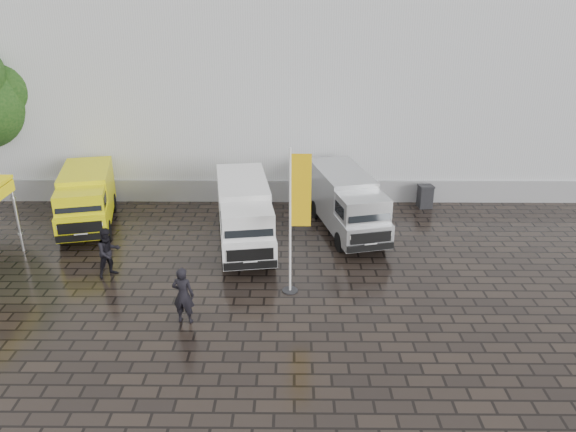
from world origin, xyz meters
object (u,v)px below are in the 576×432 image
Objects in this scene: van_silver at (347,204)px; wheelie_bin at (425,196)px; van_white at (244,216)px; van_yellow at (87,200)px; person_front at (183,295)px; flagpole at (296,215)px; person_tent at (109,252)px.

wheelie_bin is at bearing 21.71° from van_silver.
van_white reaches higher than wheelie_bin.
person_front is at bearing -66.51° from van_yellow.
van_yellow is 4.75× the size of wheelie_bin.
van_silver is 5.28× the size of wheelie_bin.
van_yellow reaches higher than wheelie_bin.
van_silver reaches higher than person_front.
van_white is at bearing 118.84° from flagpole.
van_white is 5.41× the size of wheelie_bin.
van_yellow is 14.28m from wheelie_bin.
wheelie_bin is at bearing -124.90° from person_front.
wheelie_bin is (14.10, 2.18, -0.60)m from van_yellow.
person_tent reaches higher than wheelie_bin.
van_silver is at bearing -19.10° from person_tent.
flagpole is (8.38, -5.20, 1.54)m from van_yellow.
flagpole is at bearing -141.79° from person_front.
van_white is 5.00m from person_tent.
person_front reaches higher than person_tent.
person_front is (-1.35, -5.23, -0.30)m from van_white.
wheelie_bin is (5.72, 7.38, -2.14)m from flagpole.
van_yellow is 9.98m from flagpole.
van_white is 1.14× the size of flagpole.
person_front is (-5.26, -6.54, -0.27)m from van_silver.
flagpole reaches higher than van_yellow.
person_tent is at bearing -158.40° from wheelie_bin.
person_tent is (-8.27, -3.75, -0.29)m from van_silver.
person_front is at bearing -151.28° from flagpole.
van_yellow is at bearing 156.43° from van_white.
flagpole reaches higher than person_front.
van_silver is (10.40, -0.44, 0.05)m from van_yellow.
van_silver is 8.40m from person_front.
wheelie_bin is 0.57× the size of person_front.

